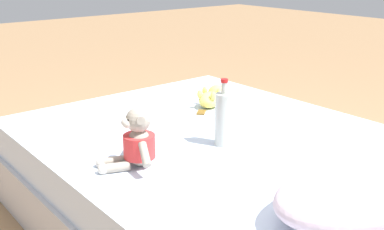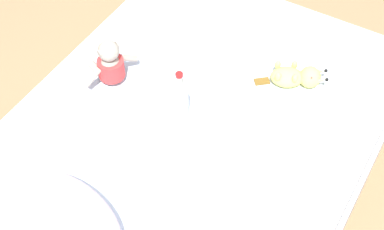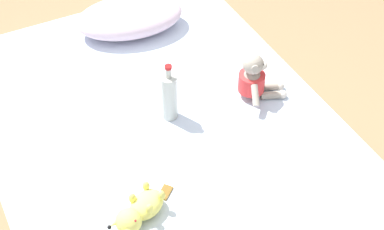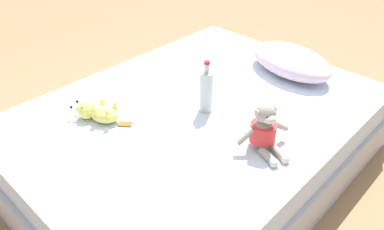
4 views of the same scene
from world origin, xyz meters
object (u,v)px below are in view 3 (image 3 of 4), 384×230
plush_monkey (254,79)px  plush_yellow_creature (139,211)px  pillow (130,17)px  bed (163,154)px  glass_bottle (169,96)px

plush_monkey → plush_yellow_creature: (-0.75, -0.40, -0.05)m
pillow → plush_monkey: (0.31, -0.73, 0.02)m
bed → glass_bottle: (0.05, 0.01, 0.33)m
pillow → glass_bottle: 0.69m
plush_monkey → plush_yellow_creature: bearing=-151.7°
glass_bottle → plush_monkey: bearing=-7.1°
plush_yellow_creature → plush_monkey: bearing=28.3°
pillow → glass_bottle: (-0.10, -0.68, 0.04)m
pillow → plush_monkey: bearing=-67.4°
bed → plush_yellow_creature: bearing=-123.8°
bed → glass_bottle: size_ratio=6.89×
bed → glass_bottle: glass_bottle is taller
plush_yellow_creature → glass_bottle: 0.57m
pillow → plush_monkey: 0.80m
pillow → glass_bottle: bearing=-98.1°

